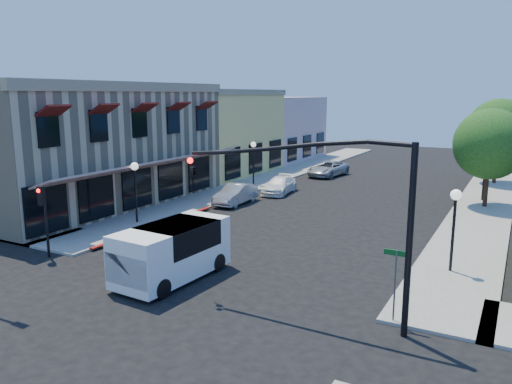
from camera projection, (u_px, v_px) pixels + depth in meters
The scene contains 21 objects.
ground at pixel (167, 303), 17.86m from camera, with size 120.00×120.00×0.00m, color black.
sidewalk_left at pixel (277, 176), 45.24m from camera, with size 3.50×50.00×0.12m, color gray.
sidewalk_right at pixel (489, 194), 37.08m from camera, with size 3.50×50.00×0.12m, color gray.
curb_red_strip at pixel (159, 227), 27.98m from camera, with size 0.25×10.00×0.06m, color maroon.
corner_brick_building at pixel (86, 144), 33.78m from camera, with size 11.77×18.20×8.10m.
yellow_stucco_building at pixel (208, 132), 46.80m from camera, with size 10.00×12.00×7.60m, color #E7CE68.
pink_stucco_building at pixel (267, 128), 57.22m from camera, with size 10.00×12.00×7.00m, color #C69A96.
street_tree_a at pixel (490, 144), 31.94m from camera, with size 4.56×4.56×6.48m.
street_tree_b at pixel (499, 129), 40.51m from camera, with size 4.94×4.94×7.02m.
signal_mast_arm at pixel (342, 200), 15.63m from camera, with size 8.01×0.39×6.00m.
secondary_signal at pixel (43, 208), 22.35m from camera, with size 0.28×0.42×3.32m.
street_name_sign at pixel (396, 274), 15.94m from camera, with size 0.80×0.06×2.50m.
lamppost_left_near at pixel (135, 177), 28.20m from camera, with size 0.44×0.44×3.57m.
lamppost_left_far at pixel (253, 152), 40.29m from camera, with size 0.44×0.44×3.57m.
lamppost_right_near at pixel (455, 210), 20.28m from camera, with size 0.44×0.44×3.57m.
lamppost_right_far at pixel (485, 163), 34.09m from camera, with size 0.44×0.44×3.57m.
white_van at pixel (171, 249), 19.89m from camera, with size 2.49×5.16×2.23m.
parked_car_a at pixel (163, 231), 25.25m from camera, with size 1.31×3.26×1.11m, color black.
parked_car_b at pixel (236, 194), 33.81m from camera, with size 1.43×4.09×1.35m, color #A5A7AA.
parked_car_c at pixel (279, 185), 37.42m from camera, with size 1.73×4.26×1.24m, color white.
parked_car_d at pixel (328, 169), 45.34m from camera, with size 2.25×4.89×1.36m, color #AFB1B5.
Camera 1 is at (10.75, -13.24, 7.35)m, focal length 35.00 mm.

